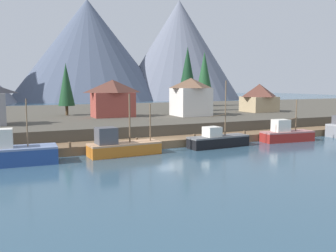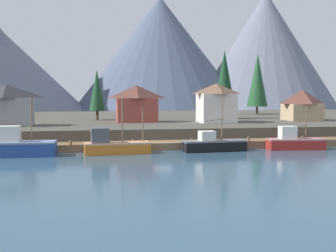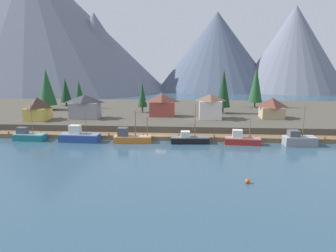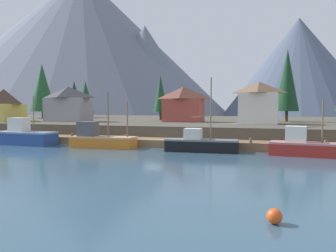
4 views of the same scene
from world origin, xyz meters
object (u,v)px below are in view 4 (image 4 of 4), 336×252
fishing_boat_red (305,146)px  conifer_mid_right (287,80)px  conifer_near_left (74,97)px  conifer_mid_left (86,97)px  house_white (259,102)px  fishing_boat_orange (100,139)px  conifer_back_right (160,93)px  house_grey (68,104)px  channel_buoy (274,216)px  house_yellow (4,105)px  fishing_boat_black (200,144)px  fishing_boat_blue (24,136)px  house_red (183,104)px  conifer_back_left (42,88)px

fishing_boat_red → conifer_mid_right: (-1.57, 27.33, 8.97)m
conifer_near_left → conifer_mid_left: conifer_near_left is taller
conifer_mid_right → fishing_boat_red: bearing=-86.7°
house_white → conifer_mid_right: conifer_mid_right is taller
fishing_boat_orange → conifer_back_right: bearing=90.1°
fishing_boat_red → conifer_mid_right: bearing=98.1°
house_grey → channel_buoy: house_grey is taller
house_yellow → fishing_boat_black: bearing=-17.3°
house_grey → conifer_mid_right: (38.33, 11.51, 4.23)m
conifer_near_left → fishing_boat_orange: bearing=-53.1°
fishing_boat_black → channel_buoy: size_ratio=12.22×
fishing_boat_blue → conifer_mid_left: (-12.50, 36.12, 6.40)m
house_white → house_yellow: 46.02m
fishing_boat_blue → channel_buoy: size_ratio=12.81×
fishing_boat_red → conifer_near_left: (-55.41, 41.34, 6.90)m
house_white → fishing_boat_red: bearing=-71.5°
fishing_boat_red → house_red: bearing=137.5°
conifer_back_left → conifer_back_right: bearing=-5.9°
conifer_back_left → fishing_boat_black: bearing=-33.6°
fishing_boat_red → conifer_mid_left: conifer_mid_left is taller
house_yellow → conifer_mid_right: conifer_mid_right is taller
conifer_mid_right → conifer_back_right: bearing=-180.0°
house_red → conifer_mid_right: 19.30m
channel_buoy → conifer_mid_left: bearing=127.8°
house_white → conifer_near_left: size_ratio=0.69×
house_white → house_yellow: bearing=-173.7°
conifer_back_left → conifer_back_right: 31.51m
fishing_boat_orange → conifer_near_left: (-31.04, 41.41, 6.86)m
fishing_boat_blue → conifer_back_right: (10.17, 27.57, 6.81)m
house_white → conifer_mid_right: 11.35m
house_grey → conifer_back_left: (-17.29, 14.75, 4.04)m
conifer_mid_right → conifer_back_left: 55.71m
house_grey → conifer_back_left: bearing=139.5°
fishing_boat_red → conifer_back_right: size_ratio=0.84×
house_white → conifer_near_left: bearing=154.4°
fishing_boat_orange → house_yellow: house_yellow is taller
fishing_boat_blue → conifer_back_right: 30.16m
fishing_boat_black → house_yellow: size_ratio=1.40×
conifer_mid_right → house_red: bearing=-159.8°
fishing_boat_orange → conifer_mid_right: (22.80, 27.39, 8.93)m
fishing_boat_orange → conifer_back_right: conifer_back_right is taller
conifer_back_left → fishing_boat_orange: bearing=-43.0°
fishing_boat_blue → house_yellow: size_ratio=1.47×
conifer_back_left → house_red: bearing=-14.4°
fishing_boat_orange → fishing_boat_red: size_ratio=1.08×
fishing_boat_black → fishing_boat_red: bearing=-4.4°
conifer_back_right → channel_buoy: size_ratio=13.26×
fishing_boat_black → fishing_boat_red: 11.34m
fishing_boat_red → conifer_back_left: bearing=156.6°
conifer_mid_right → conifer_back_left: conifer_mid_right is taller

